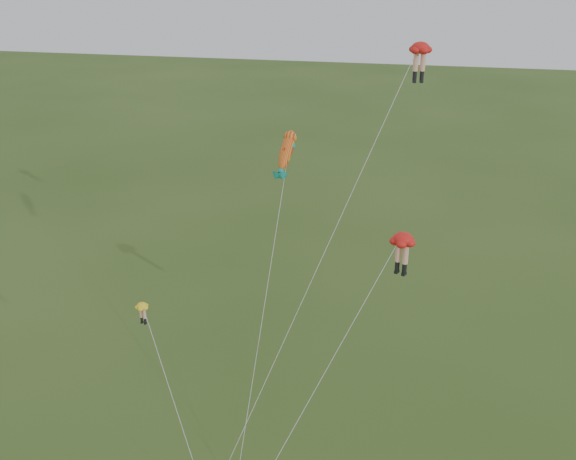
# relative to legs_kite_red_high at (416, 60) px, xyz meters

# --- Properties ---
(legs_kite_red_high) EXTENTS (9.94, 12.30, 23.00)m
(legs_kite_red_high) POSITION_rel_legs_kite_red_high_xyz_m (0.00, 0.00, 0.00)
(legs_kite_red_high) COLOR red
(legs_kite_red_high) RESTS_ON ground
(legs_kite_red_mid) EXTENTS (8.11, 12.35, 12.49)m
(legs_kite_red_mid) POSITION_rel_legs_kite_red_high_xyz_m (0.03, -3.13, -10.27)
(legs_kite_red_mid) COLOR red
(legs_kite_red_mid) RESTS_ON ground
(legs_kite_yellow) EXTENTS (5.99, 5.89, 9.66)m
(legs_kite_yellow) POSITION_rel_legs_kite_red_high_xyz_m (-13.42, -9.84, -13.40)
(legs_kite_yellow) COLOR yellow
(legs_kite_yellow) RESTS_ON ground
(fish_kite) EXTENTS (1.24, 12.51, 17.50)m
(fish_kite) POSITION_rel_legs_kite_red_high_xyz_m (-7.62, 0.03, -5.97)
(fish_kite) COLOR orange
(fish_kite) RESTS_ON ground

